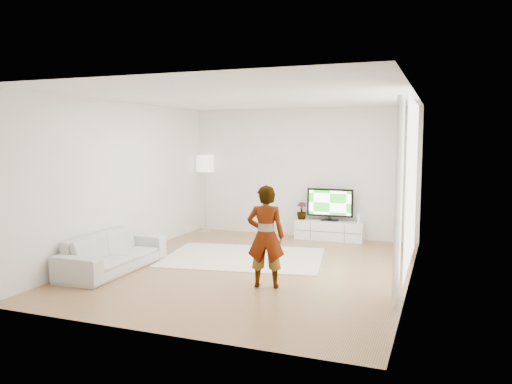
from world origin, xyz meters
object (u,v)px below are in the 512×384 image
at_px(rug, 244,257).
at_px(floor_lamp, 205,167).
at_px(media_console, 329,230).
at_px(television, 330,203).
at_px(player, 266,236).
at_px(sofa, 113,252).

distance_m(rug, floor_lamp, 3.13).
bearing_deg(rug, media_console, 62.97).
xyz_separation_m(television, player, (-0.10, -3.76, -0.03)).
bearing_deg(sofa, rug, -48.09).
distance_m(rug, sofa, 2.30).
bearing_deg(rug, sofa, -136.78).
xyz_separation_m(television, sofa, (-2.75, -3.73, -0.48)).
xyz_separation_m(television, rug, (-1.09, -2.17, -0.77)).
relative_size(television, sofa, 0.48).
bearing_deg(television, floor_lamp, -178.17).
bearing_deg(floor_lamp, rug, -49.04).
relative_size(rug, player, 1.89).
height_order(media_console, television, television).
height_order(player, floor_lamp, floor_lamp).
distance_m(sofa, floor_lamp, 3.83).
bearing_deg(media_console, rug, -117.03).
distance_m(media_console, sofa, 4.61).
bearing_deg(sofa, media_console, -37.96).
bearing_deg(television, player, -91.57).
bearing_deg(player, floor_lamp, -66.96).
distance_m(television, player, 3.76).
xyz_separation_m(rug, floor_lamp, (-1.80, 2.07, 1.49)).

